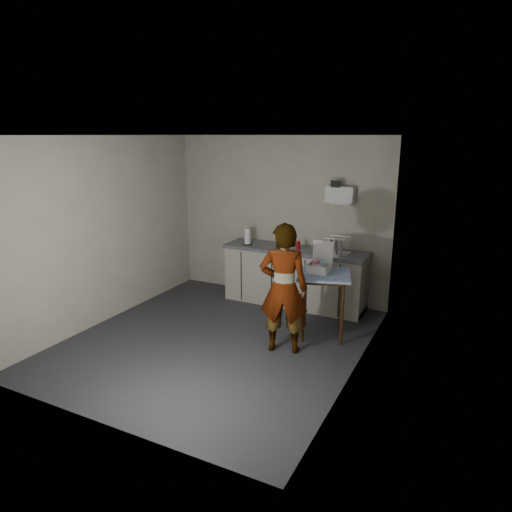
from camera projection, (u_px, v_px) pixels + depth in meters
The scene contains 15 objects.
ground at pixel (217, 340), 5.97m from camera, with size 4.00×4.00×0.00m, color #2B2B31.
wall_back at pixel (280, 218), 7.35m from camera, with size 3.60×0.02×2.60m, color #B2AA9B.
wall_right at pixel (358, 261), 4.86m from camera, with size 0.02×4.00×2.60m, color #B2AA9B.
wall_left at pixel (106, 231), 6.40m from camera, with size 0.02×4.00×2.60m, color #B2AA9B.
ceiling at pixel (212, 136), 5.30m from camera, with size 3.60×4.00×0.01m, color white.
kitchen_counter at pixel (295, 278), 7.15m from camera, with size 2.24×0.62×0.91m.
wall_shelf at pixel (340, 195), 6.74m from camera, with size 0.42×0.18×0.37m.
side_table at pixel (324, 282), 5.94m from camera, with size 0.84×0.84×0.87m.
standing_man at pixel (284, 288), 5.50m from camera, with size 0.59×0.39×1.62m, color #B2A593.
soap_bottle at pixel (279, 239), 7.02m from camera, with size 0.10×0.11×0.27m, color black.
soda_can at pixel (298, 245), 6.95m from camera, with size 0.07×0.07×0.12m, color red.
dark_bottle at pixel (282, 238), 7.09m from camera, with size 0.08×0.08×0.27m, color black.
paper_towel at pixel (248, 237), 7.24m from camera, with size 0.15×0.15×0.26m.
dish_rack at pixel (337, 250), 6.70m from camera, with size 0.36×0.27×0.25m.
bakery_box at pixel (320, 265), 5.96m from camera, with size 0.28×0.29×0.39m.
Camera 1 is at (2.91, -4.67, 2.61)m, focal length 32.00 mm.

